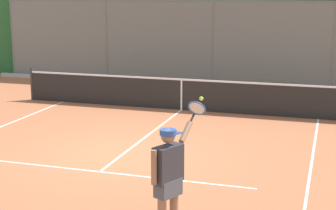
{
  "coord_description": "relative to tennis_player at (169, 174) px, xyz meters",
  "views": [
    {
      "loc": [
        -4.32,
        10.45,
        3.53
      ],
      "look_at": [
        -0.86,
        -0.57,
        1.05
      ],
      "focal_mm": 56.73,
      "sensor_mm": 36.0,
      "label": 1
    }
  ],
  "objects": [
    {
      "name": "tennis_player",
      "position": [
        0.0,
        0.0,
        0.0
      ],
      "size": [
        0.56,
        1.35,
        1.92
      ],
      "rotation": [
        0.0,
        0.0,
        -2.02
      ],
      "color": "silver",
      "rests_on": "ground"
    },
    {
      "name": "court_line_markings",
      "position": [
        2.16,
        -2.04,
        -0.95
      ],
      "size": [
        8.09,
        10.82,
        0.01
      ],
      "color": "white",
      "rests_on": "ground"
    },
    {
      "name": "ground_plane",
      "position": [
        2.16,
        -3.52,
        -0.95
      ],
      "size": [
        60.0,
        60.0,
        0.0
      ],
      "primitive_type": "plane",
      "color": "#A8603D"
    },
    {
      "name": "fence_backdrop",
      "position": [
        2.16,
        -12.99,
        0.76
      ],
      "size": [
        20.11,
        1.37,
        3.45
      ],
      "color": "slate",
      "rests_on": "ground"
    },
    {
      "name": "tennis_net",
      "position": [
        2.16,
        -8.21,
        -0.46
      ],
      "size": [
        10.4,
        0.09,
        1.07
      ],
      "color": "#2D2D2D",
      "rests_on": "ground"
    }
  ]
}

